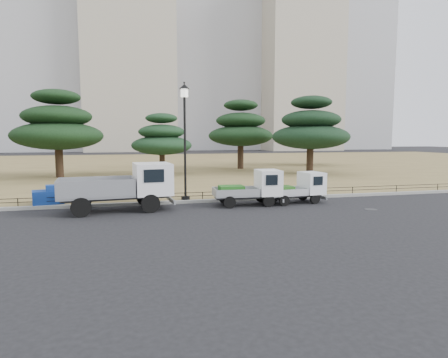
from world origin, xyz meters
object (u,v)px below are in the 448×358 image
object	(u,v)px
truck_kei_front	(253,188)
street_lamp	(185,122)
tarp_pile	(49,196)
truck_large	(124,185)
truck_kei_rear	(299,188)

from	to	relation	value
truck_kei_front	street_lamp	xyz separation A→B (m)	(-3.23, 1.61, 3.35)
truck_kei_front	tarp_pile	distance (m)	10.25
truck_large	truck_kei_rear	xyz separation A→B (m)	(8.96, 0.06, -0.43)
truck_kei_front	tarp_pile	xyz separation A→B (m)	(-10.06, 1.96, -0.36)
truck_large	street_lamp	bearing A→B (deg)	21.42
truck_kei_rear	street_lamp	xyz separation A→B (m)	(-5.83, 1.54, 3.44)
truck_large	tarp_pile	world-z (taller)	truck_large
truck_large	truck_kei_front	world-z (taller)	truck_large
truck_kei_rear	street_lamp	size ratio (longest dim) A/B	0.53
street_lamp	truck_kei_front	bearing A→B (deg)	-26.48
street_lamp	truck_kei_rear	bearing A→B (deg)	-14.80
truck_kei_front	street_lamp	size ratio (longest dim) A/B	0.57
truck_kei_front	truck_large	bearing A→B (deg)	-177.58
truck_kei_front	truck_kei_rear	bearing A→B (deg)	3.94
truck_kei_rear	street_lamp	distance (m)	6.94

